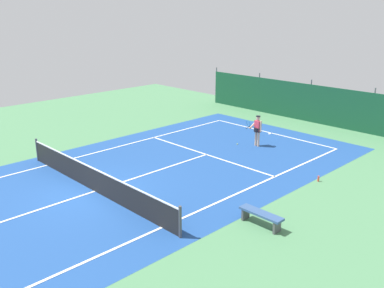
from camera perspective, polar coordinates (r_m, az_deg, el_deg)
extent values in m
plane|color=#4C8456|center=(17.46, -12.87, -6.21)|extent=(36.00, 36.00, 0.00)
cube|color=#1E478C|center=(17.46, -12.88, -6.21)|extent=(11.02, 26.60, 0.01)
cube|color=white|center=(25.27, 10.61, 1.46)|extent=(8.22, 0.10, 0.01)
cube|color=white|center=(20.87, -18.86, -2.71)|extent=(0.10, 23.80, 0.01)
cube|color=white|center=(14.42, -4.05, -11.09)|extent=(0.10, 23.80, 0.01)
cube|color=white|center=(21.19, 1.93, -1.42)|extent=(8.22, 0.10, 0.01)
cube|color=white|center=(17.46, -12.88, -6.18)|extent=(0.10, 12.80, 0.01)
cube|color=white|center=(25.16, 10.42, 1.39)|extent=(0.10, 0.30, 0.01)
cube|color=black|center=(17.28, -12.98, -4.77)|extent=(9.92, 0.03, 0.95)
cube|color=white|center=(17.10, -13.10, -3.22)|extent=(9.92, 0.04, 0.05)
cylinder|color=#47474C|center=(21.48, -20.06, -0.74)|extent=(0.10, 0.10, 1.10)
cylinder|color=#47474C|center=(13.57, -1.59, -10.43)|extent=(0.10, 0.10, 1.10)
cube|color=#14472D|center=(28.24, 15.44, 5.31)|extent=(16.22, 0.06, 2.40)
cylinder|color=#595B60|center=(33.00, 3.28, 7.90)|extent=(0.08, 0.08, 2.70)
cylinder|color=#595B60|center=(30.45, 8.94, 6.89)|extent=(0.08, 0.08, 2.70)
cylinder|color=#595B60|center=(28.26, 15.53, 5.63)|extent=(0.08, 0.08, 2.70)
cylinder|color=#595B60|center=(26.51, 23.07, 4.08)|extent=(0.08, 0.08, 2.70)
cube|color=#234C1E|center=(28.89, 15.95, 4.21)|extent=(14.60, 0.70, 1.10)
cylinder|color=#D8AD8C|center=(22.61, 8.90, 0.67)|extent=(0.12, 0.12, 0.82)
cylinder|color=#D8AD8C|center=(22.75, 8.57, 0.80)|extent=(0.12, 0.12, 0.82)
cylinder|color=black|center=(22.54, 8.80, 1.93)|extent=(0.40, 0.40, 0.22)
cube|color=#D1384C|center=(22.49, 8.82, 2.42)|extent=(0.39, 0.27, 0.56)
sphere|color=#D8AD8C|center=(22.38, 8.87, 3.48)|extent=(0.22, 0.22, 0.22)
cylinder|color=black|center=(22.36, 8.88, 3.70)|extent=(0.23, 0.23, 0.04)
cylinder|color=#D8AD8C|center=(22.32, 9.21, 2.35)|extent=(0.09, 0.09, 0.58)
cylinder|color=#D8AD8C|center=(22.57, 8.21, 2.57)|extent=(0.19, 0.53, 0.41)
cylinder|color=black|center=(22.45, 7.53, 2.22)|extent=(0.09, 0.27, 0.13)
torus|color=teal|center=(22.39, 7.55, 2.76)|extent=(0.32, 0.18, 0.29)
sphere|color=#CCDB33|center=(22.86, 6.09, -0.01)|extent=(0.07, 0.07, 0.07)
cube|color=silver|center=(29.68, 20.12, 4.50)|extent=(2.16, 4.34, 0.80)
cube|color=#2D333D|center=(29.55, 20.26, 5.78)|extent=(1.69, 2.02, 0.56)
cylinder|color=black|center=(31.27, 19.38, 4.45)|extent=(0.28, 0.66, 0.64)
cylinder|color=black|center=(30.69, 22.48, 3.87)|extent=(0.28, 0.66, 0.64)
cylinder|color=black|center=(28.91, 17.44, 3.62)|extent=(0.28, 0.66, 0.64)
cylinder|color=black|center=(28.28, 20.76, 2.98)|extent=(0.28, 0.66, 0.64)
cube|color=#335184|center=(14.49, 9.26, -9.18)|extent=(1.60, 0.40, 0.08)
cube|color=#4C4C51|center=(14.94, 7.20, -9.18)|extent=(0.08, 0.36, 0.45)
cube|color=#4C4C51|center=(14.27, 11.34, -10.77)|extent=(0.08, 0.36, 0.45)
cylinder|color=#D84C38|center=(18.70, 16.60, -4.49)|extent=(0.08, 0.08, 0.24)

